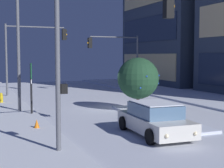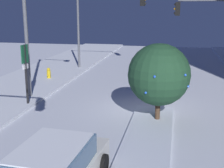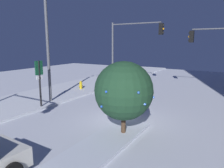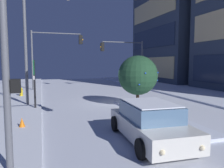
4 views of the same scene
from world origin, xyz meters
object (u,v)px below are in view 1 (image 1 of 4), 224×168
object	(u,v)px
traffic_light_corner_near_left	(32,46)
parking_info_sign	(31,82)
street_lamp_arched	(32,32)
traffic_light_corner_near_right	(106,34)
traffic_light_corner_far_left	(118,52)
car_near	(155,119)
construction_cone	(37,125)
fire_hydrant	(1,99)
decorated_tree_median	(138,78)

from	to	relation	value
traffic_light_corner_near_left	parking_info_sign	distance (m)	10.47
traffic_light_corner_near_left	street_lamp_arched	size ratio (longest dim) A/B	0.81
traffic_light_corner_near_right	traffic_light_corner_far_left	distance (m)	20.86
car_near	parking_info_sign	distance (m)	8.53
traffic_light_corner_far_left	parking_info_sign	xyz separation A→B (m)	(10.41, -10.19, -1.91)
car_near	construction_cone	distance (m)	5.66
traffic_light_corner_far_left	traffic_light_corner_near_left	bearing A→B (deg)	2.51
fire_hydrant	traffic_light_corner_near_left	bearing A→B (deg)	145.10
street_lamp_arched	traffic_light_corner_far_left	bearing A→B (deg)	47.85
car_near	traffic_light_corner_near_left	distance (m)	17.85
traffic_light_corner_near_left	street_lamp_arched	xyz separation A→B (m)	(8.78, -1.41, 0.63)
traffic_light_corner_near_right	fire_hydrant	size ratio (longest dim) A/B	7.40
car_near	decorated_tree_median	bearing A→B (deg)	162.30
traffic_light_corner_near_left	construction_cone	bearing A→B (deg)	-98.74
construction_cone	fire_hydrant	bearing A→B (deg)	-175.34
fire_hydrant	decorated_tree_median	bearing A→B (deg)	50.16
car_near	fire_hydrant	distance (m)	14.11
fire_hydrant	decorated_tree_median	distance (m)	10.52
street_lamp_arched	decorated_tree_median	bearing A→B (deg)	-13.87
parking_info_sign	decorated_tree_median	world-z (taller)	decorated_tree_median
car_near	parking_info_sign	bearing A→B (deg)	-146.25
decorated_tree_median	construction_cone	xyz separation A→B (m)	(3.33, -7.15, -1.87)
fire_hydrant	parking_info_sign	size ratio (longest dim) A/B	0.27
traffic_light_corner_near_right	construction_cone	distance (m)	6.24
car_near	parking_info_sign	size ratio (longest dim) A/B	1.47
traffic_light_corner_near_left	fire_hydrant	size ratio (longest dim) A/B	7.31
car_near	construction_cone	bearing A→B (deg)	-118.88
traffic_light_corner_near_right	traffic_light_corner_near_left	bearing A→B (deg)	89.06
traffic_light_corner_near_right	traffic_light_corner_far_left	bearing A→B (deg)	65.14
traffic_light_corner_near_right	traffic_light_corner_far_left	xyz separation A→B (m)	(-18.93, 8.77, -0.47)
traffic_light_corner_near_right	traffic_light_corner_near_left	world-z (taller)	traffic_light_corner_near_right
traffic_light_corner_far_left	parking_info_sign	world-z (taller)	traffic_light_corner_far_left
traffic_light_corner_near_right	decorated_tree_median	size ratio (longest dim) A/B	1.84
traffic_light_corner_near_left	construction_cone	size ratio (longest dim) A/B	11.52
traffic_light_corner_far_left	fire_hydrant	bearing A→B (deg)	22.22
traffic_light_corner_near_left	decorated_tree_median	distance (m)	12.26
traffic_light_corner_far_left	construction_cone	bearing A→B (deg)	53.98
car_near	traffic_light_corner_near_right	size ratio (longest dim) A/B	0.73
construction_cone	traffic_light_corner_near_left	bearing A→B (deg)	171.26
car_near	fire_hydrant	world-z (taller)	car_near
traffic_light_corner_far_left	construction_cone	world-z (taller)	traffic_light_corner_far_left
traffic_light_corner_far_left	traffic_light_corner_near_left	size ratio (longest dim) A/B	0.89
traffic_light_corner_near_left	fire_hydrant	world-z (taller)	traffic_light_corner_near_left
decorated_tree_median	construction_cone	size ratio (longest dim) A/B	6.35
street_lamp_arched	fire_hydrant	distance (m)	6.67
car_near	traffic_light_corner_near_right	bearing A→B (deg)	-63.18
parking_info_sign	traffic_light_corner_far_left	bearing A→B (deg)	51.46
traffic_light_corner_near_right	decorated_tree_median	distance (m)	9.51
traffic_light_corner_near_left	street_lamp_arched	bearing A→B (deg)	-99.14
construction_cone	traffic_light_corner_near_right	bearing A→B (deg)	23.95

